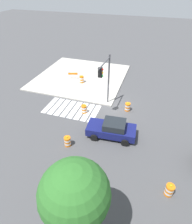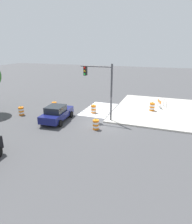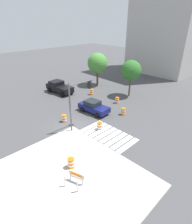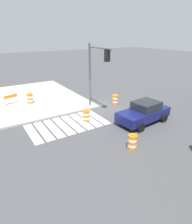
{
  "view_description": "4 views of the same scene",
  "coord_description": "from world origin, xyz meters",
  "px_view_note": "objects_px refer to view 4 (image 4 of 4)",
  "views": [
    {
      "loc": [
        -3.68,
        16.77,
        11.75
      ],
      "look_at": [
        0.86,
        2.85,
        1.06
      ],
      "focal_mm": 29.9,
      "sensor_mm": 36.0,
      "label": 1
    },
    {
      "loc": [
        -17.28,
        -5.55,
        7.1
      ],
      "look_at": [
        -0.31,
        0.64,
        1.13
      ],
      "focal_mm": 31.55,
      "sensor_mm": 36.0,
      "label": 2
    },
    {
      "loc": [
        15.07,
        -11.0,
        11.31
      ],
      "look_at": [
        1.24,
        2.6,
        1.54
      ],
      "focal_mm": 29.57,
      "sensor_mm": 36.0,
      "label": 3
    },
    {
      "loc": [
        9.14,
        13.88,
        6.42
      ],
      "look_at": [
        1.95,
        2.55,
        0.85
      ],
      "focal_mm": 30.59,
      "sensor_mm": 36.0,
      "label": 4
    }
  ],
  "objects_px": {
    "traffic_barrel_far_curb": "(86,116)",
    "traffic_light_pole": "(96,66)",
    "traffic_barrel_near_corner": "(115,100)",
    "construction_barricade": "(10,98)",
    "sports_car": "(144,112)",
    "traffic_barrel_on_sidewalk": "(30,98)",
    "traffic_barrel_median_far": "(132,142)"
  },
  "relations": [
    {
      "from": "traffic_barrel_far_curb",
      "to": "traffic_light_pole",
      "type": "distance_m",
      "value": 4.17
    },
    {
      "from": "traffic_barrel_near_corner",
      "to": "traffic_light_pole",
      "type": "bearing_deg",
      "value": 9.8
    },
    {
      "from": "construction_barricade",
      "to": "traffic_light_pole",
      "type": "xyz_separation_m",
      "value": [
        -6.17,
        5.58,
        3.19
      ]
    },
    {
      "from": "sports_car",
      "to": "traffic_barrel_on_sidewalk",
      "type": "bearing_deg",
      "value": -53.93
    },
    {
      "from": "traffic_barrel_median_far",
      "to": "traffic_barrel_on_sidewalk",
      "type": "distance_m",
      "value": 11.43
    },
    {
      "from": "sports_car",
      "to": "traffic_barrel_near_corner",
      "type": "relative_size",
      "value": 4.35
    },
    {
      "from": "traffic_barrel_on_sidewalk",
      "to": "construction_barricade",
      "type": "bearing_deg",
      "value": -27.34
    },
    {
      "from": "traffic_barrel_near_corner",
      "to": "traffic_barrel_on_sidewalk",
      "type": "distance_m",
      "value": 8.21
    },
    {
      "from": "construction_barricade",
      "to": "traffic_light_pole",
      "type": "relative_size",
      "value": 0.26
    },
    {
      "from": "traffic_barrel_on_sidewalk",
      "to": "construction_barricade",
      "type": "xyz_separation_m",
      "value": [
        1.62,
        -0.84,
        0.12
      ]
    },
    {
      "from": "sports_car",
      "to": "construction_barricade",
      "type": "xyz_separation_m",
      "value": [
        7.96,
        -9.54,
        -0.09
      ]
    },
    {
      "from": "construction_barricade",
      "to": "sports_car",
      "type": "bearing_deg",
      "value": 129.85
    },
    {
      "from": "traffic_barrel_on_sidewalk",
      "to": "traffic_light_pole",
      "type": "xyz_separation_m",
      "value": [
        -4.54,
        4.74,
        3.31
      ]
    },
    {
      "from": "traffic_light_pole",
      "to": "traffic_barrel_near_corner",
      "type": "bearing_deg",
      "value": -170.2
    },
    {
      "from": "construction_barricade",
      "to": "traffic_light_pole",
      "type": "distance_m",
      "value": 8.91
    },
    {
      "from": "traffic_barrel_on_sidewalk",
      "to": "traffic_barrel_near_corner",
      "type": "bearing_deg",
      "value": 148.24
    },
    {
      "from": "traffic_barrel_median_far",
      "to": "traffic_light_pole",
      "type": "height_order",
      "value": "traffic_light_pole"
    },
    {
      "from": "traffic_barrel_near_corner",
      "to": "traffic_light_pole",
      "type": "distance_m",
      "value": 4.25
    },
    {
      "from": "traffic_barrel_near_corner",
      "to": "construction_barricade",
      "type": "distance_m",
      "value": 10.03
    },
    {
      "from": "sports_car",
      "to": "traffic_light_pole",
      "type": "relative_size",
      "value": 0.81
    },
    {
      "from": "traffic_barrel_near_corner",
      "to": "traffic_barrel_far_curb",
      "type": "distance_m",
      "value": 4.65
    },
    {
      "from": "traffic_barrel_far_curb",
      "to": "traffic_light_pole",
      "type": "xyz_separation_m",
      "value": [
        -1.85,
        -1.41,
        3.46
      ]
    },
    {
      "from": "traffic_barrel_near_corner",
      "to": "traffic_barrel_on_sidewalk",
      "type": "bearing_deg",
      "value": -31.76
    },
    {
      "from": "construction_barricade",
      "to": "traffic_barrel_far_curb",
      "type": "bearing_deg",
      "value": 121.72
    },
    {
      "from": "traffic_barrel_median_far",
      "to": "traffic_light_pole",
      "type": "distance_m",
      "value": 7.31
    },
    {
      "from": "traffic_barrel_near_corner",
      "to": "traffic_barrel_median_far",
      "type": "distance_m",
      "value": 7.75
    },
    {
      "from": "traffic_barrel_near_corner",
      "to": "traffic_barrel_far_curb",
      "type": "bearing_deg",
      "value": 23.16
    },
    {
      "from": "traffic_barrel_median_far",
      "to": "traffic_barrel_on_sidewalk",
      "type": "relative_size",
      "value": 1.0
    },
    {
      "from": "construction_barricade",
      "to": "traffic_barrel_median_far",
      "type": "bearing_deg",
      "value": 111.6
    },
    {
      "from": "sports_car",
      "to": "traffic_barrel_near_corner",
      "type": "xyz_separation_m",
      "value": [
        -0.64,
        -4.38,
        -0.36
      ]
    },
    {
      "from": "sports_car",
      "to": "traffic_light_pole",
      "type": "height_order",
      "value": "traffic_light_pole"
    },
    {
      "from": "traffic_light_pole",
      "to": "construction_barricade",
      "type": "bearing_deg",
      "value": -42.13
    }
  ]
}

